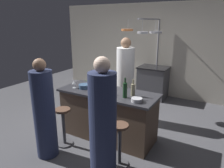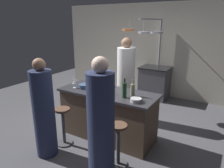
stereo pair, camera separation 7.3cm
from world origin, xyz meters
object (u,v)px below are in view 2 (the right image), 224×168
Objects in this scene: stove_range at (154,83)px; mixing_bowl_steel at (136,100)px; wine_bottle_red at (124,90)px; mixing_bowl_blue at (85,86)px; cutting_board at (105,87)px; wine_bottle_dark at (92,79)px; bar_stool_right at (118,143)px; wine_glass_near_left_guest at (103,89)px; pepper_mill at (95,84)px; chef at (126,83)px; bar_stool_left at (63,125)px; guest_left at (44,112)px; guest_right at (101,126)px; wine_glass_near_right_guest at (74,82)px; potted_plant at (87,88)px; wine_bottle_rose at (99,86)px; wine_bottle_white at (133,90)px.

stove_range is 2.77m from mixing_bowl_steel.
mixing_bowl_blue is at bearing 176.08° from wine_bottle_red.
wine_bottle_dark is at bearing 175.38° from cutting_board.
wine_glass_near_left_guest is at bearing 142.34° from bar_stool_right.
pepper_mill is 0.93m from mixing_bowl_steel.
pepper_mill is 0.71× the size of wine_bottle_dark.
mixing_bowl_steel is at bearing -17.54° from wine_bottle_red.
wine_bottle_dark is (-0.39, -0.68, 0.18)m from chef.
cutting_board reaches higher than bar_stool_left.
pepper_mill is 1.44× the size of wine_glass_near_left_guest.
chef is 0.72m from cutting_board.
guest_left is 0.94m from mixing_bowl_blue.
guest_right is 11.72× the size of wine_glass_near_right_guest.
wine_glass_near_right_guest is (0.96, -1.57, 0.71)m from potted_plant.
bar_stool_right is 2.13× the size of wine_bottle_rose.
mixing_bowl_steel is at bearing -5.28° from wine_bottle_rose.
bar_stool_right is 4.66× the size of wine_glass_near_left_guest.
mixing_bowl_blue is (-1.05, 0.56, 0.56)m from bar_stool_right.
wine_bottle_white is at bearing 4.86° from mixing_bowl_blue.
bar_stool_right is at bearing -70.74° from wine_bottle_red.
wine_bottle_white is 0.96m from mixing_bowl_blue.
cutting_board is at bearing 153.22° from wine_bottle_red.
mixing_bowl_blue is (0.09, 0.92, 0.20)m from guest_left.
wine_bottle_red is 1.15× the size of wine_bottle_white.
wine_glass_near_left_guest is 0.61m from mixing_bowl_steel.
wine_bottle_red is 1.91× the size of mixing_bowl_steel.
wine_bottle_rose is 2.19× the size of wine_glass_near_right_guest.
stove_range is 3.47m from guest_right.
wine_bottle_dark reaches higher than bar_stool_right.
guest_right is at bearing -101.49° from bar_stool_right.
chef reaches higher than mixing_bowl_blue.
wine_bottle_dark is at bearing 160.58° from wine_bottle_red.
cutting_board is 0.65m from wine_bottle_red.
wine_bottle_red is at bearing -3.92° from mixing_bowl_blue.
wine_bottle_rose is 0.50m from wine_bottle_dark.
wine_bottle_white is at bearing -10.03° from wine_bottle_dark.
mixing_bowl_steel is (0.65, -2.65, 0.48)m from stove_range.
chef reaches higher than wine_bottle_white.
pepper_mill is at bearing 129.21° from guest_right.
mixing_bowl_steel is (0.07, 0.42, 0.55)m from bar_stool_right.
wine_bottle_white is at bearing 91.56° from guest_right.
mixing_bowl_steel is (0.25, -0.08, -0.10)m from wine_bottle_red.
bar_stool_left is at bearing -114.77° from cutting_board.
wine_glass_near_right_guest is at bearing -178.38° from wine_bottle_red.
bar_stool_right is 0.43× the size of guest_left.
guest_right is at bearing -42.58° from mixing_bowl_blue.
guest_right is at bearing -82.88° from wine_bottle_red.
guest_left is at bearing -104.37° from chef.
mixing_bowl_blue is (-1.12, 0.14, 0.01)m from mixing_bowl_steel.
wine_bottle_rose is 0.16m from wine_glass_near_left_guest.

